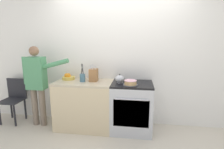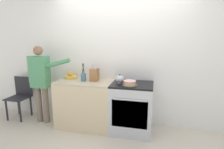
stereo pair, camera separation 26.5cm
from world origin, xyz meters
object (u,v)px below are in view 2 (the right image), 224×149
(stove_range, at_px, (132,108))
(knife_block, at_px, (94,75))
(fruit_bowl, at_px, (71,76))
(person_baker, at_px, (41,78))
(layer_cake, at_px, (130,83))
(utensil_crock, at_px, (83,77))
(tea_kettle, at_px, (120,79))
(dining_chair, at_px, (21,94))

(stove_range, xyz_separation_m, knife_block, (-0.70, 0.06, 0.55))
(fruit_bowl, xyz_separation_m, person_baker, (-0.54, -0.18, -0.03))
(fruit_bowl, height_order, person_baker, person_baker)
(layer_cake, bearing_deg, stove_range, 79.32)
(knife_block, bearing_deg, stove_range, -4.65)
(layer_cake, bearing_deg, person_baker, 177.43)
(utensil_crock, bearing_deg, person_baker, -177.36)
(knife_block, distance_m, utensil_crock, 0.20)
(tea_kettle, relative_size, dining_chair, 0.22)
(stove_range, bearing_deg, person_baker, -178.18)
(knife_block, relative_size, utensil_crock, 0.95)
(layer_cake, distance_m, tea_kettle, 0.25)
(stove_range, relative_size, knife_block, 2.80)
(stove_range, xyz_separation_m, dining_chair, (-2.35, 0.06, 0.05))
(fruit_bowl, bearing_deg, layer_cake, -12.32)
(layer_cake, xyz_separation_m, knife_block, (-0.68, 0.19, 0.08))
(tea_kettle, distance_m, dining_chair, 2.18)
(tea_kettle, relative_size, utensil_crock, 0.57)
(dining_chair, bearing_deg, layer_cake, 28.17)
(tea_kettle, distance_m, utensil_crock, 0.67)
(layer_cake, relative_size, dining_chair, 0.29)
(utensil_crock, bearing_deg, fruit_bowl, 156.56)
(stove_range, distance_m, layer_cake, 0.50)
(layer_cake, relative_size, person_baker, 0.17)
(layer_cake, bearing_deg, tea_kettle, 142.55)
(stove_range, relative_size, tea_kettle, 4.63)
(stove_range, height_order, knife_block, knife_block)
(person_baker, distance_m, dining_chair, 0.73)
(layer_cake, height_order, dining_chair, layer_cake)
(knife_block, height_order, utensil_crock, utensil_crock)
(stove_range, bearing_deg, tea_kettle, 176.07)
(person_baker, bearing_deg, knife_block, -5.02)
(fruit_bowl, bearing_deg, knife_block, -7.72)
(stove_range, height_order, person_baker, person_baker)
(stove_range, distance_m, dining_chair, 2.35)
(fruit_bowl, bearing_deg, person_baker, -161.13)
(tea_kettle, height_order, fruit_bowl, tea_kettle)
(layer_cake, distance_m, dining_chair, 2.37)
(person_baker, bearing_deg, stove_range, -9.34)
(stove_range, height_order, layer_cake, layer_cake)
(knife_block, height_order, fruit_bowl, knife_block)
(layer_cake, xyz_separation_m, tea_kettle, (-0.19, 0.15, 0.03))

